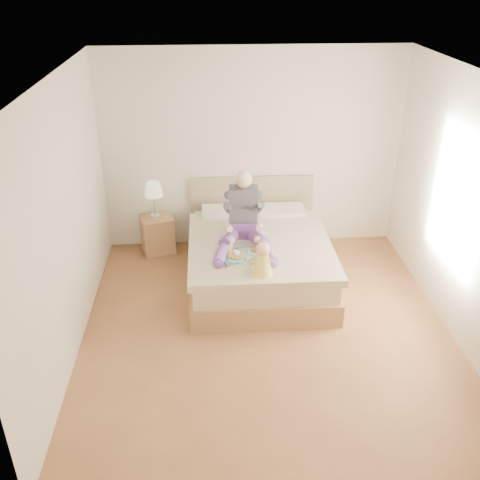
{
  "coord_description": "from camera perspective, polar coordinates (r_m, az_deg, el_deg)",
  "views": [
    {
      "loc": [
        -0.61,
        -4.74,
        3.61
      ],
      "look_at": [
        -0.26,
        0.58,
        0.81
      ],
      "focal_mm": 40.0,
      "sensor_mm": 36.0,
      "label": 1
    }
  ],
  "objects": [
    {
      "name": "baby",
      "position": [
        5.7,
        2.42,
        -2.28
      ],
      "size": [
        0.25,
        0.34,
        0.38
      ],
      "rotation": [
        0.0,
        0.0,
        -0.2
      ],
      "color": "#F6E74D",
      "rests_on": "bed"
    },
    {
      "name": "tray",
      "position": [
        6.07,
        0.51,
        -1.58
      ],
      "size": [
        0.55,
        0.46,
        0.14
      ],
      "rotation": [
        0.0,
        0.0,
        0.15
      ],
      "color": "silver",
      "rests_on": "bed"
    },
    {
      "name": "lamp",
      "position": [
        7.18,
        -9.21,
        5.14
      ],
      "size": [
        0.25,
        0.25,
        0.5
      ],
      "color": "silver",
      "rests_on": "nightstand"
    },
    {
      "name": "adult",
      "position": [
        6.36,
        0.39,
        2.07
      ],
      "size": [
        0.72,
        1.02,
        0.85
      ],
      "rotation": [
        0.0,
        0.0,
        -0.04
      ],
      "color": "#653990",
      "rests_on": "bed"
    },
    {
      "name": "nightstand",
      "position": [
        7.45,
        -8.77,
        0.61
      ],
      "size": [
        0.51,
        0.47,
        0.52
      ],
      "rotation": [
        0.0,
        0.0,
        0.27
      ],
      "color": "olive",
      "rests_on": "ground"
    },
    {
      "name": "room",
      "position": [
        5.24,
        4.13,
        3.96
      ],
      "size": [
        4.02,
        4.22,
        2.71
      ],
      "color": "brown",
      "rests_on": "ground"
    },
    {
      "name": "bed",
      "position": [
        6.72,
        1.92,
        -1.68
      ],
      "size": [
        1.7,
        2.18,
        1.0
      ],
      "color": "olive",
      "rests_on": "ground"
    }
  ]
}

